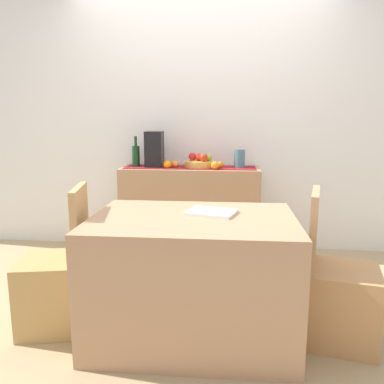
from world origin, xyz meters
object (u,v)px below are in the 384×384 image
Objects in this scene: fruit_bowl at (199,164)px; chair_near_window at (57,287)px; dining_table at (193,276)px; wine_bottle at (136,156)px; open_book at (212,212)px; chair_by_corner at (339,298)px; ceramic_vase at (240,159)px; coffee_maker at (154,149)px; sideboard_console at (190,211)px.

fruit_bowl is 0.30× the size of chair_near_window.
dining_table is at bearing -0.21° from chair_near_window.
fruit_bowl is 0.92× the size of wine_bottle.
chair_by_corner reaches higher than open_book.
chair_near_window is 1.72m from chair_by_corner.
chair_near_window is (-0.18, -1.44, -0.69)m from wine_bottle.
wine_bottle is 1.68× the size of ceramic_vase.
open_book is at bearing 4.84° from chair_near_window.
chair_by_corner is (0.94, -1.44, -0.61)m from fruit_bowl.
coffee_maker is at bearing 130.26° from open_book.
ceramic_vase is 0.19× the size of chair_by_corner.
open_book is (0.10, 0.08, 0.38)m from dining_table.
ceramic_vase is 0.19× the size of chair_near_window.
wine_bottle reaches higher than open_book.
open_book is 0.31× the size of chair_near_window.
chair_by_corner is at bearing 0.02° from chair_near_window.
ceramic_vase is at bearing 0.00° from wine_bottle.
coffee_maker is (-0.42, 0.00, 0.13)m from fruit_bowl.
sideboard_console is 4.84× the size of fruit_bowl.
dining_table is (0.16, -1.45, -0.05)m from sideboard_console.
ceramic_vase is at bearing 78.17° from dining_table.
sideboard_console is 0.47m from fruit_bowl.
sideboard_console is 4.46× the size of wine_bottle.
coffee_maker reaches higher than ceramic_vase.
ceramic_vase is 0.62× the size of open_book.
chair_by_corner is at bearing -57.01° from fruit_bowl.
sideboard_console is 1.09× the size of dining_table.
sideboard_console is 0.68m from coffee_maker.
chair_near_window is at bearing -128.86° from ceramic_vase.
sideboard_console reaches higher than open_book.
fruit_bowl is 1.54m from dining_table.
sideboard_console is 7.48× the size of ceramic_vase.
fruit_bowl is 1.54× the size of ceramic_vase.
open_book is at bearing 173.88° from chair_by_corner.
wine_bottle is (-0.60, 0.00, 0.07)m from fruit_bowl.
dining_table is at bearing -70.94° from coffee_maker.
chair_near_window is 1.00× the size of chair_by_corner.
coffee_maker is 0.38× the size of chair_by_corner.
open_book reaches higher than dining_table.
dining_table is (0.50, -1.45, -0.64)m from coffee_maker.
wine_bottle is 0.25× the size of dining_table.
fruit_bowl is at bearing 61.50° from chair_near_window.
fruit_bowl is (0.08, 0.00, 0.46)m from sideboard_console.
sideboard_console is 1.45× the size of chair_by_corner.
wine_bottle is 0.33× the size of chair_by_corner.
ceramic_vase is at bearing 0.00° from sideboard_console.
ceramic_vase is 1.68m from chair_by_corner.
dining_table is 0.87m from chair_near_window.
chair_near_window is at bearing -118.50° from fruit_bowl.
dining_table is 0.40m from open_book.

